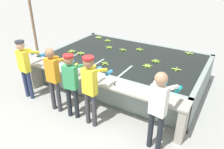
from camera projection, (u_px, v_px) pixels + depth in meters
ground_plane at (91, 112)px, 5.62m from camera, size 80.00×80.00×0.00m
wash_tank at (126, 69)px, 6.88m from camera, size 4.65×2.95×0.88m
work_ledge at (95, 87)px, 5.50m from camera, size 4.65×0.45×0.88m
worker_0 at (25, 64)px, 5.81m from camera, size 0.43×0.73×1.67m
worker_1 at (54, 74)px, 5.27m from camera, size 0.41×0.72×1.70m
worker_2 at (71, 80)px, 5.03m from camera, size 0.48×0.74×1.65m
worker_3 at (91, 85)px, 4.74m from camera, size 0.44×0.73×1.72m
worker_4 at (159, 105)px, 4.07m from camera, size 0.46×0.74×1.75m
banana_bunch_floating_0 at (108, 41)px, 7.96m from camera, size 0.27×0.28×0.08m
banana_bunch_floating_1 at (147, 66)px, 6.00m from camera, size 0.27×0.28×0.08m
banana_bunch_floating_2 at (81, 53)px, 6.84m from camera, size 0.28×0.27×0.08m
banana_bunch_floating_3 at (176, 69)px, 5.81m from camera, size 0.28×0.28×0.08m
banana_bunch_floating_4 at (66, 56)px, 6.63m from camera, size 0.28×0.28×0.08m
banana_bunch_floating_5 at (105, 63)px, 6.14m from camera, size 0.28×0.28×0.08m
banana_bunch_floating_6 at (72, 51)px, 6.99m from camera, size 0.28×0.28×0.08m
banana_bunch_floating_7 at (123, 50)px, 7.11m from camera, size 0.28×0.28×0.08m
banana_bunch_floating_8 at (189, 53)px, 6.85m from camera, size 0.28×0.28×0.08m
banana_bunch_floating_9 at (156, 61)px, 6.29m from camera, size 0.28×0.28×0.08m
banana_bunch_floating_10 at (139, 49)px, 7.14m from camera, size 0.28×0.27×0.08m
banana_bunch_floating_11 at (109, 47)px, 7.32m from camera, size 0.28×0.27×0.08m
banana_bunch_floating_12 at (99, 37)px, 8.29m from camera, size 0.27×0.28×0.08m
knife_0 at (116, 86)px, 5.03m from camera, size 0.27×0.27×0.02m
support_post_left at (33, 23)px, 7.36m from camera, size 0.09×0.09×3.20m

